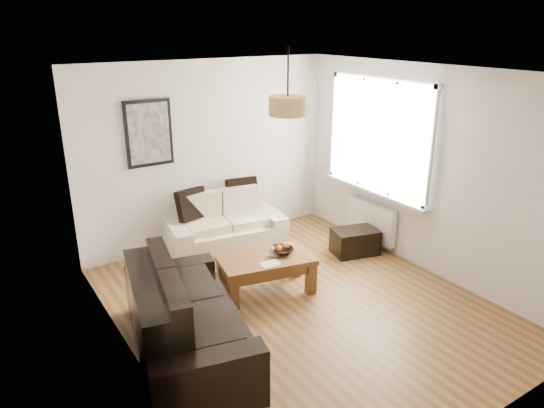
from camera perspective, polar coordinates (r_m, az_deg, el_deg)
floor at (r=5.86m, az=3.26°, el=-11.40°), size 4.50×4.50×0.00m
ceiling at (r=5.03m, az=3.85°, el=14.81°), size 3.80×4.50×0.00m
wall_back at (r=7.16m, az=-7.24°, el=5.66°), size 3.80×0.04×2.60m
wall_front at (r=3.89m, az=23.79°, el=-8.56°), size 3.80×0.04×2.60m
wall_left at (r=4.51m, az=-16.34°, el=-3.67°), size 0.04×4.50×2.60m
wall_right at (r=6.57m, az=17.03°, el=3.63°), size 0.04×4.50×2.60m
window_bay at (r=6.99m, az=12.09°, el=7.56°), size 0.14×1.90×1.60m
radiator at (r=7.31m, az=11.18°, el=-1.84°), size 0.10×0.90×0.52m
poster at (r=6.73m, az=-13.84°, el=7.82°), size 0.62×0.04×0.87m
pendant_shade at (r=5.32m, az=1.79°, el=11.10°), size 0.40×0.40×0.20m
loveseat_cream at (r=7.03m, az=-5.38°, el=-2.31°), size 1.69×1.09×0.79m
sofa_leather at (r=4.96m, az=-9.68°, el=-12.26°), size 1.35×2.13×0.85m
coffee_table at (r=6.01m, az=-0.68°, el=-8.03°), size 1.20×0.81×0.45m
ottoman at (r=7.09m, az=9.44°, el=-4.23°), size 0.70×0.54×0.35m
cushion_left at (r=6.92m, az=-9.14°, el=-0.01°), size 0.44×0.21×0.42m
cushion_right at (r=7.25m, az=-3.42°, el=1.25°), size 0.46×0.21×0.45m
fruit_bowl at (r=6.01m, az=1.20°, el=-5.29°), size 0.35×0.35×0.07m
orange_a at (r=6.12m, az=1.57°, el=-4.75°), size 0.10×0.10×0.09m
orange_b at (r=6.12m, az=1.88°, el=-4.75°), size 0.11×0.11×0.09m
orange_c at (r=6.05m, az=0.77°, el=-5.05°), size 0.08×0.08×0.08m
papers at (r=5.76m, az=-0.18°, el=-6.83°), size 0.23×0.17×0.01m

